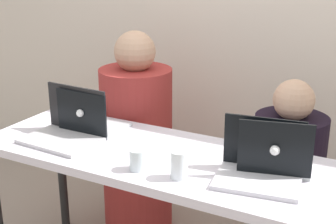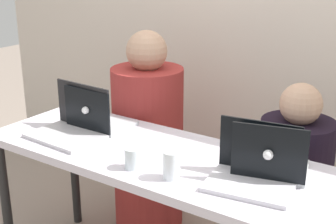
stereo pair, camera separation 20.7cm
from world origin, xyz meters
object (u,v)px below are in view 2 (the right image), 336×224
laptop_front_right (253,171)px  person_on_right (292,194)px  laptop_back_left (98,119)px  laptop_front_left (72,125)px  water_glass_center (133,160)px  water_glass_right (171,167)px  laptop_back_right (270,163)px  person_on_left (148,142)px

laptop_front_right → person_on_right: bearing=82.2°
laptop_back_left → laptop_front_right: size_ratio=0.80×
laptop_front_right → laptop_front_left: bearing=173.2°
person_on_right → water_glass_center: 0.90m
laptop_front_right → water_glass_right: 0.32m
laptop_back_right → laptop_front_left: laptop_front_left is taller
laptop_front_left → laptop_front_right: 0.94m
water_glass_center → water_glass_right: size_ratio=0.77×
person_on_right → laptop_back_left: (-0.90, -0.43, 0.35)m
water_glass_right → person_on_right: bearing=68.1°
person_on_left → water_glass_center: person_on_left is taller
laptop_back_right → laptop_front_right: size_ratio=0.95×
person_on_right → laptop_back_left: size_ratio=3.61×
water_glass_right → laptop_front_left: bearing=170.2°
person_on_right → laptop_front_right: (0.01, -0.54, 0.35)m
laptop_back_left → water_glass_right: size_ratio=2.49×
person_on_right → water_glass_center: person_on_right is taller
water_glass_center → laptop_front_left: bearing=165.1°
person_on_right → water_glass_right: 0.82m
laptop_back_right → laptop_back_left: bearing=-14.9°
laptop_front_left → laptop_front_right: (0.94, 0.03, -0.00)m
laptop_front_left → laptop_front_right: laptop_front_left is taller
person_on_right → laptop_back_left: 1.05m
water_glass_right → laptop_front_right: bearing=27.0°
laptop_front_right → person_on_left: bearing=140.5°
laptop_back_left → laptop_back_right: size_ratio=0.84×
person_on_left → laptop_back_left: person_on_left is taller
laptop_back_left → person_on_right: bearing=-154.8°
person_on_left → water_glass_center: 0.86m
person_on_right → water_glass_right: (-0.28, -0.68, 0.35)m
laptop_back_right → person_on_left: bearing=-39.3°
water_glass_center → laptop_front_right: bearing=18.5°
laptop_back_left → water_glass_center: (0.44, -0.27, -0.01)m
laptop_back_right → laptop_front_right: (-0.03, -0.10, -0.00)m
person_on_right → water_glass_right: size_ratio=8.98×
laptop_front_left → water_glass_center: (0.48, -0.13, -0.01)m
laptop_front_right → water_glass_center: 0.49m
water_glass_center → person_on_left: bearing=122.1°
person_on_left → laptop_back_right: (0.93, -0.44, 0.28)m
laptop_back_right → water_glass_center: 0.56m
laptop_back_left → laptop_front_right: laptop_front_right is taller
person_on_right → laptop_front_left: 1.15m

